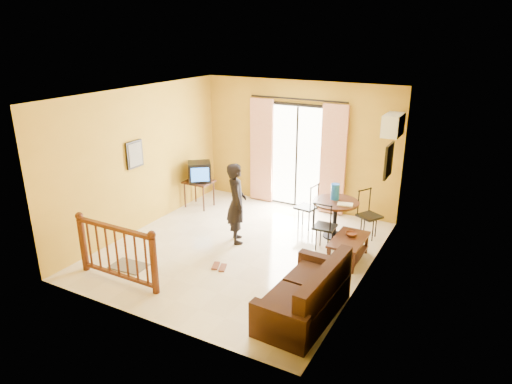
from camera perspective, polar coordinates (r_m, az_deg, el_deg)
The scene contains 19 objects.
ground at distance 8.44m, azimuth -1.84°, elevation -7.08°, with size 5.00×5.00×0.00m, color beige.
room_shell at distance 7.82m, azimuth -1.98°, elevation 4.13°, with size 5.00×5.00×5.00m.
balcony_door at distance 10.05m, azimuth 5.10°, elevation 4.56°, with size 2.25×0.14×2.46m.
tv_table at distance 10.27m, azimuth -7.15°, elevation 0.97°, with size 0.61×0.51×0.61m.
television at distance 10.16m, azimuth -7.08°, elevation 2.52°, with size 0.65×0.64×0.44m.
picture_left at distance 9.00m, azimuth -14.93°, elevation 4.56°, with size 0.05×0.42×0.52m.
dining_table at distance 8.80m, azimuth 9.90°, elevation -2.07°, with size 0.88×0.88×0.73m.
water_jug at distance 8.79m, azimuth 9.86°, elevation 0.04°, with size 0.17×0.17×0.31m, color blue.
serving_tray at distance 8.60m, azimuth 11.08°, elevation -1.52°, with size 0.28×0.18×0.02m, color #F0EBCC.
dining_chairs at distance 8.96m, azimuth 9.46°, elevation -5.67°, with size 1.73×1.35×0.95m.
air_conditioner at distance 8.77m, azimuth 16.73°, elevation 8.04°, with size 0.31×0.60×0.40m.
botanical_print at distance 8.24m, azimuth 16.24°, elevation 3.78°, with size 0.05×0.50×0.60m.
coffee_table at distance 8.08m, azimuth 11.49°, elevation -6.60°, with size 0.52×0.93×0.41m.
bowl at distance 8.11m, azimuth 11.83°, elevation -5.19°, with size 0.20×0.20×0.06m, color #5C2D1F.
sofa at distance 6.50m, azimuth 6.38°, elevation -12.97°, with size 0.87×1.76×0.82m.
standing_person at distance 8.43m, azimuth -2.45°, elevation -1.40°, with size 0.56×0.37×1.53m, color black.
stair_balustrade at distance 7.50m, azimuth -17.06°, elevation -6.81°, with size 1.63×0.13×1.04m.
doormat at distance 8.12m, azimuth -15.60°, elevation -8.91°, with size 0.60×0.40×0.02m, color #5F584C.
sandals at distance 7.83m, azimuth -4.62°, elevation -9.29°, with size 0.32×0.27×0.03m.
Camera 1 is at (3.82, -6.49, 3.80)m, focal length 32.00 mm.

